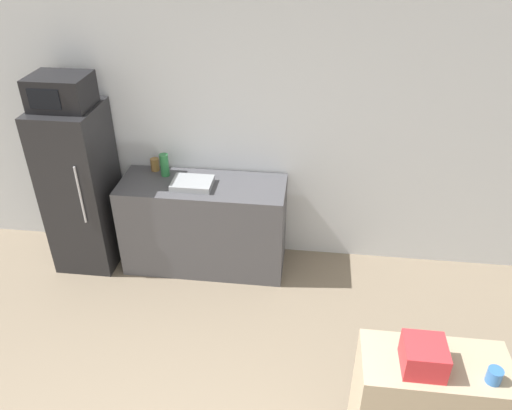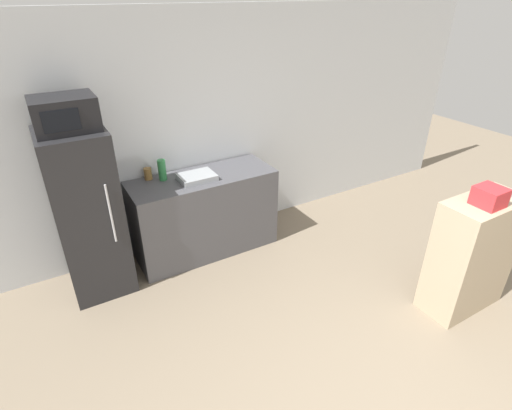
{
  "view_description": "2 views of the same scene",
  "coord_description": "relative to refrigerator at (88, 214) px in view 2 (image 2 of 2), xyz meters",
  "views": [
    {
      "loc": [
        0.86,
        -0.96,
        3.26
      ],
      "look_at": [
        0.46,
        2.4,
        1.16
      ],
      "focal_mm": 35.0,
      "sensor_mm": 36.0,
      "label": 1
    },
    {
      "loc": [
        -1.62,
        -0.62,
        2.73
      ],
      "look_at": [
        -0.02,
        2.1,
        1.0
      ],
      "focal_mm": 28.0,
      "sensor_mm": 36.0,
      "label": 2
    }
  ],
  "objects": [
    {
      "name": "bottle_tall",
      "position": [
        0.81,
        0.16,
        0.22
      ],
      "size": [
        0.08,
        0.08,
        0.22
      ],
      "primitive_type": "cylinder",
      "color": "#2D7F42",
      "rests_on": "counter"
    },
    {
      "name": "wall_back",
      "position": [
        1.34,
        0.38,
        0.47
      ],
      "size": [
        8.0,
        0.06,
        2.6
      ],
      "primitive_type": "cube",
      "color": "silver",
      "rests_on": "ground_plane"
    },
    {
      "name": "counter",
      "position": [
        1.2,
        0.03,
        -0.36
      ],
      "size": [
        1.59,
        0.6,
        0.94
      ],
      "primitive_type": "cube",
      "color": "#4C4C51",
      "rests_on": "ground_plane"
    },
    {
      "name": "sink_basin",
      "position": [
        1.12,
        -0.02,
        0.14
      ],
      "size": [
        0.38,
        0.29,
        0.06
      ],
      "primitive_type": "cube",
      "color": "#9EA3A8",
      "rests_on": "counter"
    },
    {
      "name": "basket",
      "position": [
        2.85,
        -2.11,
        0.39
      ],
      "size": [
        0.22,
        0.22,
        0.16
      ],
      "primitive_type": "cube",
      "color": "red",
      "rests_on": "shelf_cabinet"
    },
    {
      "name": "microwave",
      "position": [
        -0.0,
        -0.0,
        0.97
      ],
      "size": [
        0.51,
        0.42,
        0.29
      ],
      "color": "black",
      "rests_on": "refrigerator"
    },
    {
      "name": "bottle_short",
      "position": [
        0.68,
        0.25,
        0.17
      ],
      "size": [
        0.08,
        0.08,
        0.13
      ],
      "primitive_type": "cylinder",
      "color": "olive",
      "rests_on": "counter"
    },
    {
      "name": "shelf_cabinet",
      "position": [
        2.95,
        -2.06,
        -0.26
      ],
      "size": [
        0.8,
        0.39,
        1.14
      ],
      "primitive_type": "cube",
      "color": "tan",
      "rests_on": "ground_plane"
    },
    {
      "name": "refrigerator",
      "position": [
        0.0,
        0.0,
        0.0
      ],
      "size": [
        0.58,
        0.66,
        1.66
      ],
      "color": "#232326",
      "rests_on": "ground_plane"
    }
  ]
}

